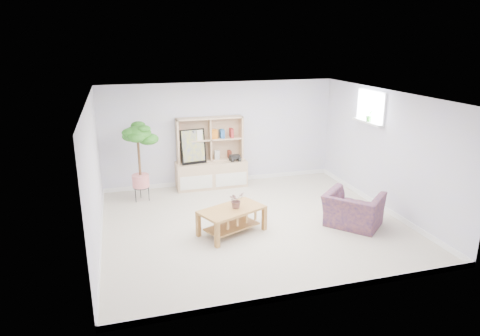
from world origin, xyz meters
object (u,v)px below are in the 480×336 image
object	(u,v)px
coffee_table	(232,221)
armchair	(353,208)
floor_tree	(139,163)
storage_unit	(211,153)

from	to	relation	value
coffee_table	armchair	distance (m)	2.26
coffee_table	armchair	world-z (taller)	armchair
coffee_table	armchair	size ratio (longest dim) A/B	1.16
floor_tree	armchair	xyz separation A→B (m)	(3.67, -2.42, -0.48)
coffee_table	floor_tree	distance (m)	2.61
coffee_table	armchair	xyz separation A→B (m)	(2.23, -0.33, 0.13)
storage_unit	coffee_table	bearing A→B (deg)	-94.30
storage_unit	floor_tree	xyz separation A→B (m)	(-1.63, -0.45, 0.03)
coffee_table	floor_tree	xyz separation A→B (m)	(-1.44, 2.09, 0.61)
floor_tree	armchair	world-z (taller)	floor_tree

